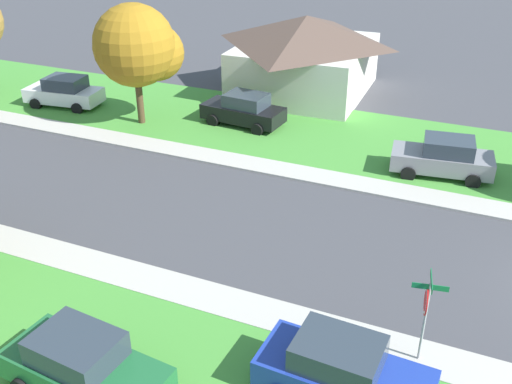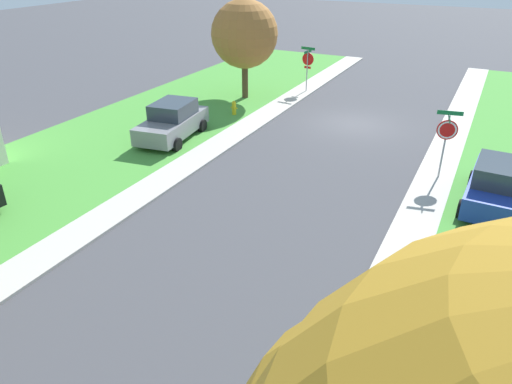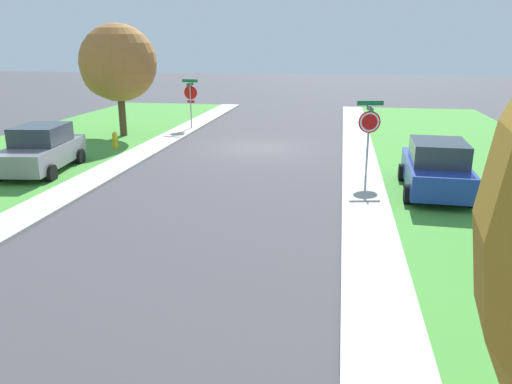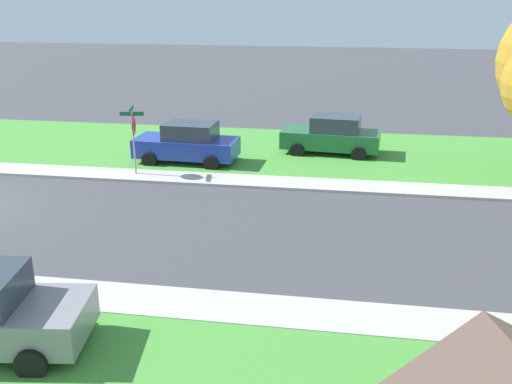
% 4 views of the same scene
% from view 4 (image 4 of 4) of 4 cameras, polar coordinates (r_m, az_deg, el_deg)
% --- Properties ---
extents(sidewalk_east, '(1.40, 56.00, 0.10)m').
position_cam_4_polar(sidewalk_east, '(13.74, 3.12, -11.63)').
color(sidewalk_east, '#B7B2A8').
rests_on(sidewalk_east, ground).
extents(sidewalk_west, '(1.40, 56.00, 0.10)m').
position_cam_4_polar(sidewalk_west, '(22.31, 5.73, 0.73)').
color(sidewalk_west, '#B7B2A8').
rests_on(sidewalk_west, ground).
extents(lawn_west, '(8.00, 56.00, 0.08)m').
position_cam_4_polar(lawn_west, '(26.81, 6.39, 3.85)').
color(lawn_west, '#479338').
rests_on(lawn_west, ground).
extents(stop_sign_far_corner, '(0.91, 0.91, 2.77)m').
position_cam_4_polar(stop_sign_far_corner, '(23.40, -11.78, 5.97)').
color(stop_sign_far_corner, '#9E9EA3').
rests_on(stop_sign_far_corner, ground).
extents(car_blue_kerbside_mid, '(2.18, 4.37, 1.76)m').
position_cam_4_polar(car_blue_kerbside_mid, '(25.05, -6.65, 4.73)').
color(car_blue_kerbside_mid, '#1E389E').
rests_on(car_blue_kerbside_mid, ground).
extents(car_green_across_road, '(2.31, 4.44, 1.76)m').
position_cam_4_polar(car_green_across_road, '(26.48, 7.37, 5.48)').
color(car_green_across_road, '#1E6033').
rests_on(car_green_across_road, ground).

